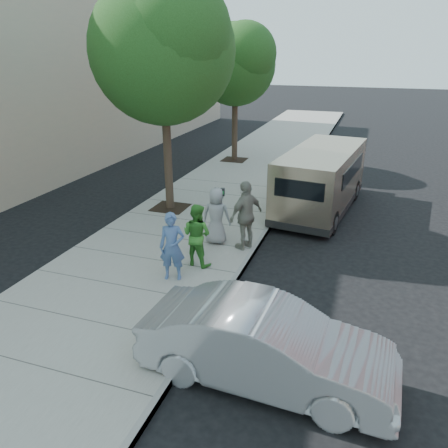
# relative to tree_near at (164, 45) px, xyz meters

# --- Properties ---
(ground) EXTENTS (120.00, 120.00, 0.00)m
(ground) POSITION_rel_tree_near_xyz_m (2.25, -2.40, -5.55)
(ground) COLOR black
(ground) RESTS_ON ground
(sidewalk) EXTENTS (5.00, 60.00, 0.15)m
(sidewalk) POSITION_rel_tree_near_xyz_m (1.25, -2.40, -5.47)
(sidewalk) COLOR gray
(sidewalk) RESTS_ON ground
(curb_face) EXTENTS (0.12, 60.00, 0.16)m
(curb_face) POSITION_rel_tree_near_xyz_m (3.69, -2.40, -5.47)
(curb_face) COLOR gray
(curb_face) RESTS_ON ground
(tree_near) EXTENTS (4.62, 4.60, 7.53)m
(tree_near) POSITION_rel_tree_near_xyz_m (0.00, 0.00, 0.00)
(tree_near) COLOR black
(tree_near) RESTS_ON sidewalk
(tree_far) EXTENTS (3.92, 3.80, 6.49)m
(tree_far) POSITION_rel_tree_near_xyz_m (-0.00, 7.60, -0.66)
(tree_far) COLOR black
(tree_far) RESTS_ON sidewalk
(parking_meter) EXTENTS (0.32, 0.17, 1.48)m
(parking_meter) POSITION_rel_tree_near_xyz_m (2.44, -1.71, -4.32)
(parking_meter) COLOR gray
(parking_meter) RESTS_ON sidewalk
(van) EXTENTS (2.68, 6.20, 2.23)m
(van) POSITION_rel_tree_near_xyz_m (5.00, 1.91, -4.37)
(van) COLOR tan
(van) RESTS_ON ground
(sedan) EXTENTS (4.48, 1.73, 1.46)m
(sedan) POSITION_rel_tree_near_xyz_m (5.24, -7.24, -4.82)
(sedan) COLOR #A0A3A7
(sedan) RESTS_ON ground
(person_officer) EXTENTS (0.71, 0.57, 1.71)m
(person_officer) POSITION_rel_tree_near_xyz_m (2.26, -4.65, -4.54)
(person_officer) COLOR #49689C
(person_officer) RESTS_ON sidewalk
(person_green_shirt) EXTENTS (0.93, 0.79, 1.67)m
(person_green_shirt) POSITION_rel_tree_near_xyz_m (2.53, -3.75, -4.56)
(person_green_shirt) COLOR #3C922F
(person_green_shirt) RESTS_ON sidewalk
(person_gray_shirt) EXTENTS (0.88, 0.63, 1.66)m
(person_gray_shirt) POSITION_rel_tree_near_xyz_m (2.55, -2.30, -4.56)
(person_gray_shirt) COLOR gray
(person_gray_shirt) RESTS_ON sidewalk
(person_striped_polo) EXTENTS (1.00, 1.25, 1.98)m
(person_striped_polo) POSITION_rel_tree_near_xyz_m (3.45, -2.37, -4.41)
(person_striped_polo) COLOR gray
(person_striped_polo) RESTS_ON sidewalk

